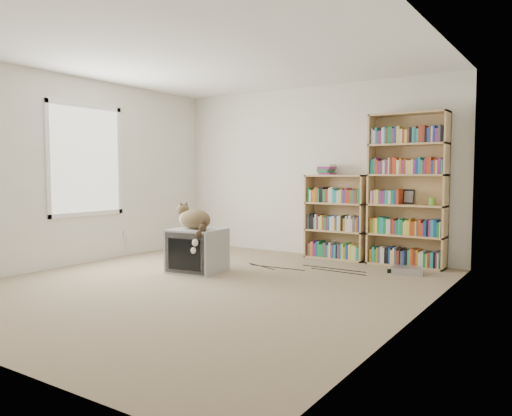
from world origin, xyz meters
The scene contains 16 objects.
floor centered at (0.00, 0.00, 0.00)m, with size 4.50×5.00×0.01m, color tan.
wall_back centered at (0.00, 2.50, 1.25)m, with size 4.50×0.02×2.50m, color silver.
wall_left centered at (-2.25, 0.00, 1.25)m, with size 0.02×5.00×2.50m, color silver.
wall_right centered at (2.25, 0.00, 1.25)m, with size 0.02×5.00×2.50m, color silver.
ceiling centered at (0.00, 0.00, 2.50)m, with size 4.50×5.00×0.02m, color white.
window centered at (-2.24, 0.20, 1.40)m, with size 0.02×1.22×1.52m, color white.
crt_tv centered at (-0.58, 0.54, 0.27)m, with size 0.67×0.62×0.53m.
cat centered at (-0.57, 0.48, 0.62)m, with size 0.65×0.55×0.54m.
bookcase_tall centered at (1.48, 2.36, 0.94)m, with size 1.00×0.30×2.00m.
bookcase_short centered at (0.47, 2.36, 0.55)m, with size 0.87×0.30×1.20m.
book_stack centered at (0.33, 2.31, 1.27)m, with size 0.21×0.27×0.15m, color #AE3717.
green_mug centered at (1.80, 2.34, 0.86)m, with size 0.09×0.09×0.10m, color #64A62F.
framed_print centered at (1.47, 2.44, 0.91)m, with size 0.14×0.01×0.19m, color black.
dvd_player centered at (1.64, 1.83, 0.04)m, with size 0.36×0.26×0.08m, color #A7A7AC.
wall_outlet centered at (-2.24, 0.88, 0.32)m, with size 0.01×0.08×0.13m, color silver.
floor_cables centered at (0.39, 1.35, 0.00)m, with size 1.20×0.70×0.01m, color black, non-canonical shape.
Camera 1 is at (3.40, -4.19, 1.22)m, focal length 35.00 mm.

